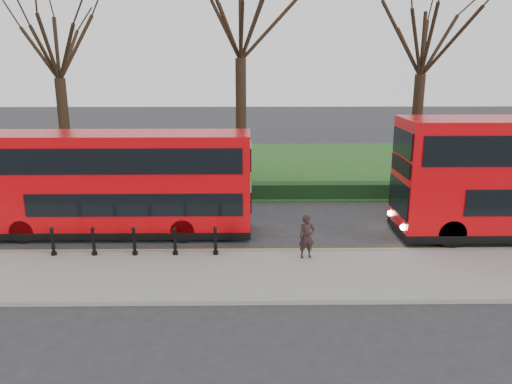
{
  "coord_description": "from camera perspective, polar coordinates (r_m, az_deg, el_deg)",
  "views": [
    {
      "loc": [
        2.47,
        -18.33,
        6.99
      ],
      "look_at": [
        2.72,
        0.5,
        2.0
      ],
      "focal_mm": 35.0,
      "sensor_mm": 36.0,
      "label": 1
    }
  ],
  "objects": [
    {
      "name": "yellow_line_outer",
      "position": [
        19.13,
        -8.18,
        -6.74
      ],
      "size": [
        60.0,
        0.1,
        0.01
      ],
      "primitive_type": "cube",
      "color": "yellow",
      "rests_on": "ground"
    },
    {
      "name": "kerb",
      "position": [
        18.82,
        -8.31,
        -6.88
      ],
      "size": [
        60.0,
        0.25,
        0.16
      ],
      "primitive_type": "cube",
      "color": "slate",
      "rests_on": "ground"
    },
    {
      "name": "pavement",
      "position": [
        17.0,
        -9.17,
        -9.36
      ],
      "size": [
        60.0,
        4.0,
        0.15
      ],
      "primitive_type": "cube",
      "color": "gray",
      "rests_on": "ground"
    },
    {
      "name": "grass_verge",
      "position": [
        34.14,
        -4.9,
        3.02
      ],
      "size": [
        60.0,
        18.0,
        0.06
      ],
      "primitive_type": "cube",
      "color": "#1D521B",
      "rests_on": "ground"
    },
    {
      "name": "tree_mid",
      "position": [
        28.44,
        -1.81,
        19.68
      ],
      "size": [
        8.26,
        8.26,
        12.91
      ],
      "color": "black",
      "rests_on": "ground"
    },
    {
      "name": "bus_lead",
      "position": [
        20.95,
        -15.19,
        0.86
      ],
      "size": [
        10.55,
        2.42,
        4.2
      ],
      "color": "red",
      "rests_on": "ground"
    },
    {
      "name": "hedge",
      "position": [
        26.1,
        -6.17,
        0.12
      ],
      "size": [
        60.0,
        0.9,
        0.8
      ],
      "primitive_type": "cube",
      "color": "black",
      "rests_on": "ground"
    },
    {
      "name": "bollard_row",
      "position": [
        18.6,
        -13.74,
        -5.53
      ],
      "size": [
        6.01,
        0.15,
        1.0
      ],
      "color": "black",
      "rests_on": "pavement"
    },
    {
      "name": "tree_right",
      "position": [
        29.92,
        18.61,
        16.5
      ],
      "size": [
        7.26,
        7.26,
        11.34
      ],
      "color": "black",
      "rests_on": "ground"
    },
    {
      "name": "pedestrian",
      "position": [
        17.82,
        5.82,
        -5.1
      ],
      "size": [
        0.64,
        0.5,
        1.57
      ],
      "primitive_type": "imported",
      "rotation": [
        0.0,
        0.0,
        0.23
      ],
      "color": "black",
      "rests_on": "pavement"
    },
    {
      "name": "tree_left",
      "position": [
        30.22,
        -21.88,
        15.68
      ],
      "size": [
        7.02,
        7.02,
        10.97
      ],
      "color": "black",
      "rests_on": "ground"
    },
    {
      "name": "yellow_line_inner",
      "position": [
        19.31,
        -8.11,
        -6.52
      ],
      "size": [
        60.0,
        0.1,
        0.01
      ],
      "primitive_type": "cube",
      "color": "yellow",
      "rests_on": "ground"
    },
    {
      "name": "ground",
      "position": [
        19.77,
        -7.93,
        -6.01
      ],
      "size": [
        120.0,
        120.0,
        0.0
      ],
      "primitive_type": "plane",
      "color": "#28282B",
      "rests_on": "ground"
    }
  ]
}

